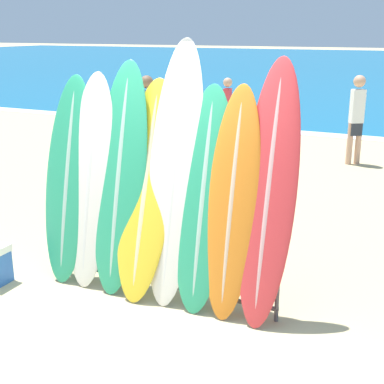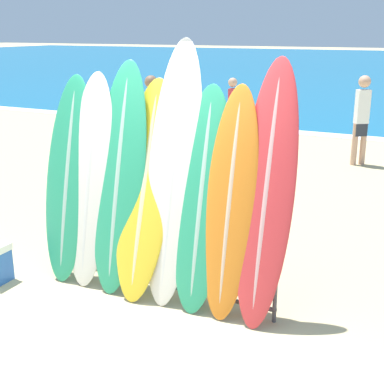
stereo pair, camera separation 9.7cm
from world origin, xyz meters
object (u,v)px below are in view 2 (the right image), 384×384
object	(u,v)px
person_near_water	(361,117)
person_mid_beach	(232,109)
surfboard_slot_1	(90,181)
surfboard_slot_4	(173,175)
surfboard_slot_5	(201,201)
person_far_right	(152,119)
surfboard_slot_0	(69,180)
surfboard_slot_3	(145,190)
surfboard_slot_7	(266,195)
surfboard_rack	(157,252)
person_far_left	(233,156)
surfboard_slot_6	(230,205)
surfboard_slot_2	(119,179)

from	to	relation	value
person_near_water	person_mid_beach	bearing A→B (deg)	133.84
surfboard_slot_1	surfboard_slot_4	bearing A→B (deg)	3.02
person_mid_beach	surfboard_slot_5	bearing A→B (deg)	-164.49
person_mid_beach	person_far_right	bearing A→B (deg)	164.12
person_near_water	person_far_right	xyz separation A→B (m)	(-3.53, -2.10, 0.02)
surfboard_slot_0	surfboard_slot_3	bearing A→B (deg)	1.43
surfboard_slot_7	surfboard_slot_5	bearing A→B (deg)	-177.40
surfboard_rack	surfboard_slot_0	world-z (taller)	surfboard_slot_0
surfboard_rack	surfboard_slot_3	size ratio (longest dim) A/B	1.17
person_far_left	surfboard_slot_4	bearing A→B (deg)	-61.87
surfboard_slot_6	surfboard_slot_7	bearing A→B (deg)	7.27
surfboard_slot_3	surfboard_slot_6	bearing A→B (deg)	-1.84
surfboard_slot_4	person_near_water	distance (m)	6.53
surfboard_slot_3	surfboard_slot_5	size ratio (longest dim) A/B	1.01
surfboard_slot_1	person_mid_beach	world-z (taller)	surfboard_slot_1
surfboard_slot_1	surfboard_slot_3	world-z (taller)	surfboard_slot_1
surfboard_rack	surfboard_slot_1	world-z (taller)	surfboard_slot_1
surfboard_slot_2	surfboard_slot_3	size ratio (longest dim) A/B	1.08
surfboard_slot_2	person_near_water	world-z (taller)	surfboard_slot_2
surfboard_slot_3	surfboard_slot_4	xyz separation A→B (m)	(0.30, 0.03, 0.19)
surfboard_slot_3	surfboard_slot_7	bearing A→B (deg)	0.55
surfboard_slot_0	surfboard_slot_1	size ratio (longest dim) A/B	0.98
surfboard_slot_2	person_near_water	distance (m)	6.65
surfboard_slot_2	surfboard_slot_3	bearing A→B (deg)	0.07
surfboard_slot_4	person_mid_beach	world-z (taller)	surfboard_slot_4
surfboard_rack	person_far_left	distance (m)	2.62
surfboard_slot_0	person_far_left	xyz separation A→B (m)	(0.85, 2.56, -0.20)
person_far_left	surfboard_slot_3	bearing A→B (deg)	-68.71
surfboard_slot_2	person_far_left	world-z (taller)	surfboard_slot_2
surfboard_slot_1	surfboard_slot_2	size ratio (longest dim) A/B	0.95
surfboard_slot_6	person_near_water	bearing A→B (deg)	88.98
surfboard_slot_1	person_near_water	size ratio (longest dim) A/B	1.25
surfboard_slot_4	person_far_left	size ratio (longest dim) A/B	1.56
surfboard_slot_2	surfboard_slot_7	xyz separation A→B (m)	(1.55, 0.01, 0.03)
surfboard_slot_0	surfboard_rack	bearing A→B (deg)	-1.00
surfboard_rack	surfboard_slot_4	world-z (taller)	surfboard_slot_4
surfboard_slot_5	surfboard_slot_0	bearing A→B (deg)	-179.75
surfboard_slot_7	person_mid_beach	size ratio (longest dim) A/B	1.54
person_near_water	person_mid_beach	xyz separation A→B (m)	(-2.97, 0.60, -0.11)
surfboard_slot_0	person_mid_beach	size ratio (longest dim) A/B	1.39
surfboard_slot_5	person_near_water	size ratio (longest dim) A/B	1.21
surfboard_slot_0	surfboard_slot_3	distance (m)	0.92
surfboard_rack	surfboard_slot_1	size ratio (longest dim) A/B	1.14
person_far_left	person_far_right	bearing A→B (deg)	162.04
surfboard_slot_3	person_near_water	world-z (taller)	surfboard_slot_3
surfboard_rack	surfboard_slot_6	xyz separation A→B (m)	(0.77, 0.01, 0.61)
surfboard_rack	surfboard_slot_0	bearing A→B (deg)	179.00
surfboard_slot_5	surfboard_slot_7	distance (m)	0.64
person_near_water	person_far_left	world-z (taller)	person_near_water
surfboard_slot_4	person_far_right	distance (m)	5.20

